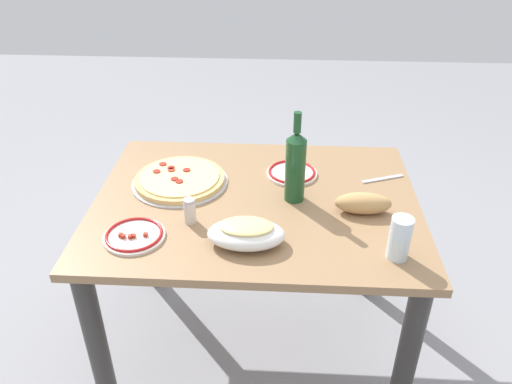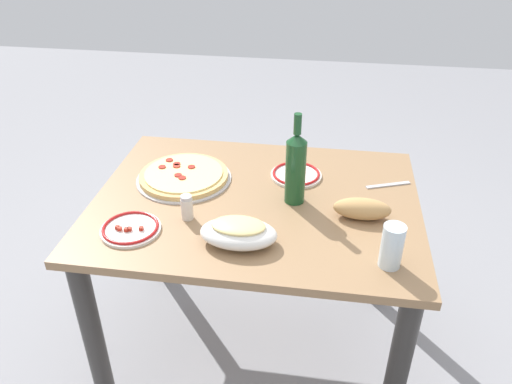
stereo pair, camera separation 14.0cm
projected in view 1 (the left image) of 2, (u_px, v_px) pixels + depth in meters
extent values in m
plane|color=gray|center=(256.00, 345.00, 2.19)|extent=(8.00, 8.00, 0.00)
cube|color=#93704C|center=(256.00, 203.00, 1.80)|extent=(1.14, 0.86, 0.03)
cylinder|color=#33302D|center=(373.00, 231.00, 2.29)|extent=(0.07, 0.07, 0.72)
cylinder|color=#33302D|center=(150.00, 223.00, 2.34)|extent=(0.07, 0.07, 0.72)
cylinder|color=#33302D|center=(405.00, 366.00, 1.66)|extent=(0.07, 0.07, 0.72)
cylinder|color=#33302D|center=(99.00, 352.00, 1.71)|extent=(0.07, 0.07, 0.72)
cylinder|color=#B7B7BC|center=(180.00, 182.00, 1.88)|extent=(0.35, 0.35, 0.01)
cylinder|color=#DBB26B|center=(180.00, 179.00, 1.88)|extent=(0.33, 0.33, 0.02)
cylinder|color=#EFD684|center=(180.00, 176.00, 1.87)|extent=(0.29, 0.29, 0.01)
cylinder|color=maroon|center=(175.00, 179.00, 1.85)|extent=(0.03, 0.03, 0.00)
cylinder|color=maroon|center=(187.00, 170.00, 1.90)|extent=(0.03, 0.03, 0.00)
cylinder|color=maroon|center=(179.00, 181.00, 1.83)|extent=(0.03, 0.03, 0.00)
cylinder|color=maroon|center=(171.00, 168.00, 1.92)|extent=(0.03, 0.03, 0.00)
cylinder|color=maroon|center=(157.00, 171.00, 1.89)|extent=(0.03, 0.03, 0.00)
cylinder|color=#B22D1E|center=(171.00, 170.00, 1.90)|extent=(0.03, 0.03, 0.00)
cylinder|color=maroon|center=(163.00, 164.00, 1.94)|extent=(0.03, 0.03, 0.00)
ellipsoid|color=white|center=(246.00, 234.00, 1.56)|extent=(0.24, 0.15, 0.07)
ellipsoid|color=#AD2819|center=(246.00, 231.00, 1.55)|extent=(0.20, 0.12, 0.03)
ellipsoid|color=#EFD684|center=(246.00, 226.00, 1.54)|extent=(0.17, 0.10, 0.02)
cylinder|color=#194723|center=(295.00, 171.00, 1.73)|extent=(0.07, 0.07, 0.23)
cone|color=#194723|center=(297.00, 136.00, 1.67)|extent=(0.07, 0.07, 0.03)
cylinder|color=#194723|center=(297.00, 122.00, 1.64)|extent=(0.03, 0.03, 0.07)
cylinder|color=silver|center=(400.00, 238.00, 1.48)|extent=(0.07, 0.07, 0.14)
cylinder|color=white|center=(134.00, 236.00, 1.60)|extent=(0.19, 0.19, 0.01)
torus|color=red|center=(134.00, 234.00, 1.59)|extent=(0.18, 0.18, 0.01)
cube|color=#AD2819|center=(134.00, 236.00, 1.58)|extent=(0.01, 0.01, 0.01)
cube|color=#AD2819|center=(146.00, 235.00, 1.59)|extent=(0.01, 0.01, 0.01)
cube|color=#AD2819|center=(121.00, 235.00, 1.59)|extent=(0.01, 0.01, 0.01)
cube|color=#AD2819|center=(130.00, 237.00, 1.58)|extent=(0.01, 0.01, 0.01)
cube|color=#AD2819|center=(123.00, 236.00, 1.58)|extent=(0.01, 0.01, 0.01)
cylinder|color=white|center=(292.00, 173.00, 1.93)|extent=(0.19, 0.19, 0.01)
torus|color=red|center=(292.00, 172.00, 1.93)|extent=(0.18, 0.18, 0.01)
ellipsoid|color=tan|center=(363.00, 203.00, 1.70)|extent=(0.19, 0.08, 0.07)
cylinder|color=silver|center=(190.00, 212.00, 1.65)|extent=(0.04, 0.04, 0.07)
cylinder|color=#B7B7BC|center=(189.00, 201.00, 1.63)|extent=(0.04, 0.04, 0.01)
cube|color=#B7B7BC|center=(383.00, 179.00, 1.91)|extent=(0.16, 0.08, 0.00)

